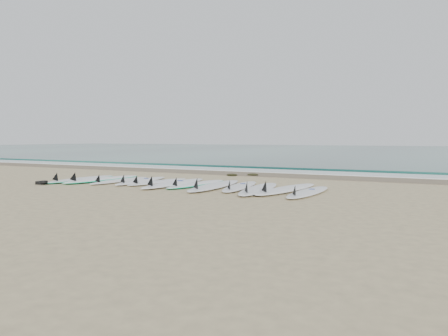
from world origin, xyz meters
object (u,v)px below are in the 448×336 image
at_px(leash_coil, 42,182).
at_px(surfboard_0, 81,179).
at_px(surfboard_11, 307,192).
at_px(surfboard_6, 196,184).

bearing_deg(leash_coil, surfboard_0, 81.45).
bearing_deg(surfboard_11, leash_coil, -168.06).
distance_m(surfboard_0, leash_coil, 1.24).
height_order(surfboard_0, surfboard_11, surfboard_0).
bearing_deg(leash_coil, surfboard_6, 22.37).
xyz_separation_m(surfboard_0, leash_coil, (-0.18, -1.22, -0.00)).
relative_size(surfboard_0, surfboard_11, 1.04).
height_order(surfboard_6, leash_coil, surfboard_6).
xyz_separation_m(surfboard_6, surfboard_11, (3.10, -0.37, 0.01)).
bearing_deg(surfboard_6, surfboard_11, -1.97).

